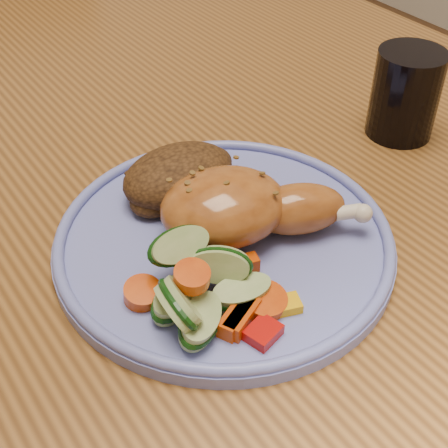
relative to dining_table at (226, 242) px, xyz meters
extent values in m
cube|color=brown|center=(0.00, 0.00, 0.06)|extent=(0.90, 1.40, 0.04)
cube|color=brown|center=(0.39, 0.64, -0.31)|extent=(0.06, 0.06, 0.71)
cube|color=#4C2D16|center=(0.00, 0.55, -0.24)|extent=(0.42, 0.42, 0.04)
cylinder|color=#4C2D16|center=(-0.18, 0.37, -0.46)|extent=(0.04, 0.04, 0.41)
cylinder|color=#4C2D16|center=(0.18, 0.37, -0.46)|extent=(0.04, 0.04, 0.41)
cylinder|color=#4C2D16|center=(0.18, 0.73, -0.46)|extent=(0.04, 0.04, 0.41)
cylinder|color=#656EBA|center=(-0.06, -0.08, 0.09)|extent=(0.29, 0.29, 0.01)
torus|color=#656EBA|center=(-0.06, -0.08, 0.10)|extent=(0.29, 0.29, 0.01)
ellipsoid|color=#A15821|center=(-0.06, -0.07, 0.12)|extent=(0.13, 0.12, 0.06)
ellipsoid|color=#A15821|center=(0.00, -0.11, 0.12)|extent=(0.10, 0.08, 0.04)
sphere|color=beige|center=(0.04, -0.14, 0.12)|extent=(0.02, 0.02, 0.02)
ellipsoid|color=#452811|center=(-0.06, -0.01, 0.12)|extent=(0.11, 0.08, 0.05)
ellipsoid|color=#452811|center=(-0.02, 0.00, 0.11)|extent=(0.05, 0.04, 0.03)
ellipsoid|color=#452811|center=(-0.09, -0.01, 0.10)|extent=(0.04, 0.04, 0.02)
cube|color=#A50A05|center=(-0.10, -0.18, 0.10)|extent=(0.03, 0.03, 0.01)
cube|color=#E5A507|center=(-0.07, -0.17, 0.10)|extent=(0.02, 0.02, 0.01)
cube|color=#D04606|center=(-0.10, -0.17, 0.10)|extent=(0.04, 0.03, 0.01)
cylinder|color=#D04606|center=(-0.12, -0.13, 0.13)|extent=(0.03, 0.03, 0.02)
cylinder|color=#D04606|center=(-0.08, -0.16, 0.10)|extent=(0.03, 0.04, 0.02)
cylinder|color=#D04606|center=(-0.15, -0.10, 0.10)|extent=(0.03, 0.03, 0.02)
cube|color=#D04606|center=(-0.07, -0.12, 0.10)|extent=(0.03, 0.02, 0.01)
cube|color=#D04606|center=(-0.11, -0.16, 0.10)|extent=(0.04, 0.03, 0.01)
cylinder|color=#A8B878|center=(-0.11, -0.10, 0.13)|extent=(0.05, 0.05, 0.04)
cylinder|color=#A8B878|center=(-0.09, -0.15, 0.10)|extent=(0.06, 0.06, 0.02)
cylinder|color=#A8B878|center=(-0.13, -0.15, 0.11)|extent=(0.07, 0.07, 0.03)
cylinder|color=#A8B878|center=(-0.09, -0.12, 0.12)|extent=(0.06, 0.05, 0.05)
cylinder|color=#A8B878|center=(-0.13, -0.12, 0.10)|extent=(0.06, 0.06, 0.02)
cylinder|color=#A8B878|center=(-0.14, -0.14, 0.12)|extent=(0.04, 0.05, 0.05)
cylinder|color=black|center=(0.20, -0.04, 0.13)|extent=(0.07, 0.07, 0.09)
camera|label=1|loc=(-0.29, -0.40, 0.45)|focal=50.00mm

